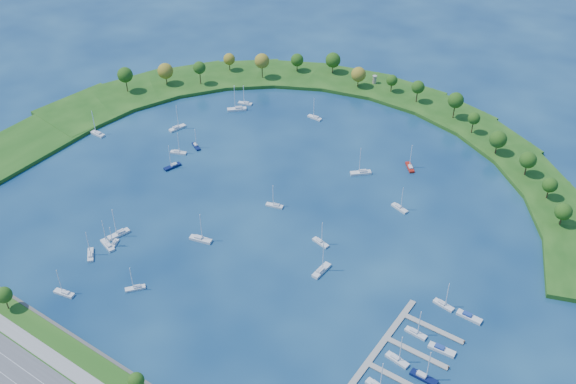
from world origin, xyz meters
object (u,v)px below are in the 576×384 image
Objects in this scene: docked_boat_6 at (397,359)px; docked_boat_8 at (416,332)px; harbor_tower at (375,79)px; moored_boat_4 at (361,172)px; moored_boat_0 at (90,254)px; moored_boat_13 at (114,244)px; moored_boat_14 at (200,239)px; moored_boat_8 at (320,242)px; moored_boat_20 at (245,103)px; docked_boat_10 at (443,304)px; docked_boat_11 at (469,317)px; moored_boat_5 at (64,292)px; moored_boat_15 at (410,167)px; docked_boat_7 at (424,377)px; moored_boat_10 at (237,109)px; moored_boat_6 at (275,205)px; moored_boat_18 at (178,152)px; moored_boat_9 at (135,288)px; moored_boat_3 at (177,127)px; moored_boat_7 at (173,166)px; moored_boat_2 at (97,133)px; moored_boat_17 at (119,233)px; moored_boat_11 at (196,146)px; moored_boat_12 at (108,245)px; moored_boat_19 at (400,207)px; docked_boat_9 at (442,349)px; moored_boat_16 at (315,117)px; moored_boat_1 at (321,270)px.

docked_boat_8 is (0.01, 14.13, -0.02)m from docked_boat_6.
moored_boat_4 is at bearing -65.26° from harbor_tower.
moored_boat_13 is at bearing -63.92° from moored_boat_0.
moored_boat_8 is at bearing 18.40° from moored_boat_14.
moored_boat_20 is 169.04m from docked_boat_10.
docked_boat_8 is 21.57m from docked_boat_11.
moored_boat_15 reaches higher than moored_boat_5.
docked_boat_8 is at bearing 124.45° from docked_boat_7.
moored_boat_10 is at bearing 75.07° from moored_boat_20.
docked_boat_11 is (136.31, 53.97, -0.21)m from moored_boat_0.
moored_boat_4 is 1.26× the size of moored_boat_8.
moored_boat_6 is at bearing 23.57° from moored_boat_4.
moored_boat_18 reaches higher than docked_boat_11.
harbor_tower is 0.42× the size of moored_boat_9.
moored_boat_0 is 0.88× the size of moored_boat_3.
harbor_tower is 169.83m from docked_boat_10.
moored_boat_7 reaches higher than moored_boat_18.
moored_boat_2 is 0.95× the size of moored_boat_4.
moored_boat_4 reaches higher than harbor_tower.
moored_boat_10 is at bearing -89.44° from moored_boat_5.
moored_boat_17 is (-23.76, -174.12, -3.41)m from harbor_tower.
moored_boat_7 reaches higher than moored_boat_6.
docked_boat_7 reaches higher than docked_boat_10.
moored_boat_4 is 82.20m from moored_boat_11.
moored_boat_10 is at bearing 106.06° from moored_boat_14.
moored_boat_5 is (-15.72, -209.54, -3.47)m from harbor_tower.
docked_boat_10 is (2.40, 17.91, -0.00)m from docked_boat_8.
moored_boat_17 is (66.43, -49.22, 0.01)m from moored_boat_2.
docked_boat_7 is at bearing -157.06° from moored_boat_12.
moored_boat_10 is at bearing 163.36° from docked_boat_10.
docked_boat_7 reaches higher than moored_boat_13.
docked_boat_7 is (171.22, -71.01, 0.01)m from moored_boat_3.
moored_boat_6 is 56.98m from moored_boat_7.
docked_boat_8 is (123.99, 20.94, -0.07)m from moored_boat_17.
moored_boat_7 is 86.54m from moored_boat_8.
moored_boat_7 is at bearing -107.34° from harbor_tower.
moored_boat_9 is 109.17m from docked_boat_7.
harbor_tower is at bearing 140.41° from moored_boat_19.
moored_boat_19 reaches higher than moored_boat_6.
moored_boat_6 is at bearing -29.92° from moored_boat_18.
moored_boat_2 reaches higher than moored_boat_15.
moored_boat_2 reaches higher than docked_boat_9.
moored_boat_4 is 1.20× the size of moored_boat_19.
moored_boat_5 is 1.07× the size of moored_boat_6.
moored_boat_5 is 93.64m from moored_boat_6.
moored_boat_13 is (-20.83, -179.75, -3.52)m from harbor_tower.
moored_boat_16 is 125.89m from moored_boat_17.
moored_boat_1 reaches higher than moored_boat_20.
moored_boat_11 is at bearing 158.10° from docked_boat_7.
moored_boat_7 is 1.16× the size of moored_boat_11.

